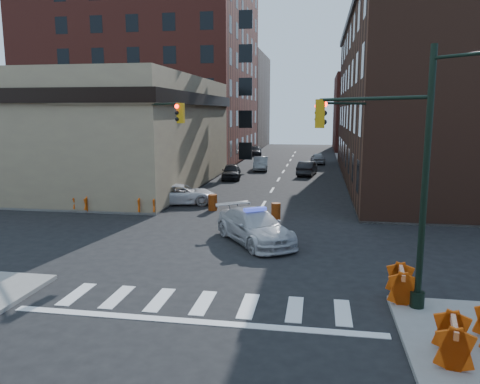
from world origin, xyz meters
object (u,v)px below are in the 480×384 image
(pickup, at_px, (181,194))
(pedestrian_b, at_px, (102,191))
(parked_car_wnear, at_px, (231,171))
(police_car, at_px, (255,226))
(barrel_road, at_px, (276,211))
(parked_car_enear, at_px, (307,168))
(barricade_se_a, at_px, (401,284))
(pedestrian_a, at_px, (128,198))
(parked_car_wfar, at_px, (261,164))
(barricade_nw_a, at_px, (148,205))
(barrel_bank, at_px, (213,202))

(pickup, bearing_deg, pedestrian_b, 100.58)
(pedestrian_b, bearing_deg, parked_car_wnear, 52.02)
(police_car, distance_m, barrel_road, 5.14)
(parked_car_enear, xyz_separation_m, barricade_se_a, (3.87, -31.06, -0.04))
(police_car, height_order, pedestrian_b, pedestrian_b)
(pedestrian_b, height_order, barricade_se_a, pedestrian_b)
(police_car, distance_m, pedestrian_a, 10.19)
(parked_car_wnear, height_order, parked_car_wfar, parked_car_wfar)
(parked_car_wnear, distance_m, parked_car_enear, 7.84)
(parked_car_wfar, distance_m, parked_car_enear, 6.09)
(police_car, xyz_separation_m, parked_car_enear, (1.85, 24.68, -0.08))
(police_car, relative_size, parked_car_enear, 1.27)
(pickup, height_order, parked_car_wfar, parked_car_wfar)
(parked_car_enear, xyz_separation_m, barricade_nw_a, (-9.14, -19.66, -0.08))
(parked_car_wfar, bearing_deg, pedestrian_a, -108.58)
(parked_car_wnear, bearing_deg, pickup, -102.56)
(parked_car_enear, height_order, barrel_road, parked_car_enear)
(pickup, xyz_separation_m, parked_car_wfar, (3.05, 19.49, 0.04))
(parked_car_enear, bearing_deg, barricade_se_a, 104.60)
(barricade_nw_a, bearing_deg, pedestrian_b, 153.71)
(pedestrian_a, height_order, barrel_bank, pedestrian_a)
(police_car, xyz_separation_m, pedestrian_a, (-8.69, 5.31, 0.14))
(police_car, distance_m, parked_car_wnear, 21.61)
(pickup, relative_size, pedestrian_b, 2.46)
(parked_car_wfar, xyz_separation_m, pedestrian_a, (-5.51, -22.79, 0.22))
(parked_car_wnear, bearing_deg, parked_car_wfar, 67.83)
(barrel_bank, xyz_separation_m, barricade_nw_a, (-3.63, -1.92, 0.11))
(parked_car_wnear, bearing_deg, police_car, -83.64)
(police_car, bearing_deg, barrel_bank, 83.15)
(police_car, bearing_deg, parked_car_enear, 51.05)
(police_car, bearing_deg, barricade_se_a, -82.81)
(police_car, xyz_separation_m, barricade_se_a, (5.72, -6.39, -0.12))
(barricade_se_a, bearing_deg, police_car, 46.43)
(pickup, bearing_deg, barrel_road, -131.94)
(pickup, distance_m, barrel_road, 7.65)
(police_car, relative_size, pedestrian_b, 2.74)
(barrel_road, bearing_deg, pickup, 152.68)
(pickup, height_order, barrel_road, pickup)
(parked_car_wnear, distance_m, barrel_road, 16.88)
(pedestrian_a, bearing_deg, parked_car_wfar, 75.13)
(police_car, bearing_deg, barricade_nw_a, 110.81)
(police_car, xyz_separation_m, parked_car_wnear, (-5.07, 21.01, -0.08))
(police_car, xyz_separation_m, parked_car_wfar, (-3.18, 28.10, -0.07))
(pickup, distance_m, barricade_se_a, 19.17)
(parked_car_wfar, bearing_deg, barrel_bank, -96.26)
(pedestrian_b, bearing_deg, barrel_road, -22.78)
(parked_car_wfar, xyz_separation_m, pedestrian_b, (-7.72, -21.69, 0.43))
(police_car, bearing_deg, parked_car_wfar, 61.81)
(pickup, height_order, pedestrian_b, pedestrian_b)
(pickup, distance_m, barricade_nw_a, 3.74)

